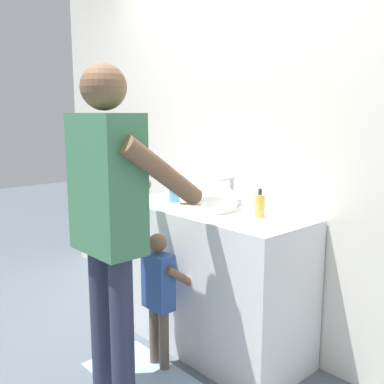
% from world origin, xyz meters
% --- Properties ---
extents(ground_plane, '(14.00, 14.00, 0.00)m').
position_xyz_m(ground_plane, '(0.00, 0.00, 0.00)').
color(ground_plane, slate).
extents(back_wall, '(4.40, 0.08, 2.70)m').
position_xyz_m(back_wall, '(0.00, 0.62, 1.35)').
color(back_wall, silver).
rests_on(back_wall, ground).
extents(vanity_cabinet, '(1.29, 0.54, 0.90)m').
position_xyz_m(vanity_cabinet, '(0.00, 0.30, 0.45)').
color(vanity_cabinet, white).
rests_on(vanity_cabinet, ground).
extents(sink_basin, '(0.33, 0.33, 0.11)m').
position_xyz_m(sink_basin, '(0.00, 0.28, 0.95)').
color(sink_basin, white).
rests_on(sink_basin, vanity_cabinet).
extents(faucet, '(0.18, 0.14, 0.18)m').
position_xyz_m(faucet, '(0.00, 0.48, 0.98)').
color(faucet, '#B7BABF').
rests_on(faucet, vanity_cabinet).
extents(toothbrush_cup, '(0.07, 0.07, 0.21)m').
position_xyz_m(toothbrush_cup, '(-0.32, 0.28, 0.95)').
color(toothbrush_cup, '#4C8EB2').
rests_on(toothbrush_cup, vanity_cabinet).
extents(soap_bottle, '(0.06, 0.06, 0.17)m').
position_xyz_m(soap_bottle, '(0.35, 0.35, 0.97)').
color(soap_bottle, gold).
rests_on(soap_bottle, vanity_cabinet).
extents(bath_mat, '(0.64, 0.40, 0.02)m').
position_xyz_m(bath_mat, '(0.00, -0.25, 0.01)').
color(bath_mat, '#99B7CC').
rests_on(bath_mat, ground).
extents(child_toddler, '(0.25, 0.25, 0.82)m').
position_xyz_m(child_toddler, '(0.00, -0.10, 0.49)').
color(child_toddler, '#6B5B4C').
rests_on(child_toddler, ground).
extents(adult_parent, '(0.53, 0.56, 1.72)m').
position_xyz_m(adult_parent, '(0.02, -0.42, 1.03)').
color(adult_parent, '#2D334C').
rests_on(adult_parent, ground).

